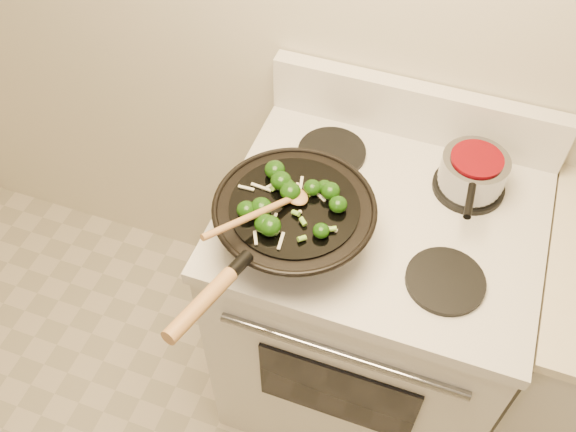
% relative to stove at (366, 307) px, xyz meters
% --- Properties ---
extents(stove, '(0.78, 0.67, 1.08)m').
position_rel_stove_xyz_m(stove, '(0.00, 0.00, 0.00)').
color(stove, silver).
rests_on(stove, ground).
extents(wok, '(0.37, 0.61, 0.18)m').
position_rel_stove_xyz_m(wok, '(-0.18, -0.16, 0.53)').
color(wok, black).
rests_on(wok, stove).
extents(stirfry, '(0.25, 0.23, 0.04)m').
position_rel_stove_xyz_m(stirfry, '(-0.20, -0.15, 0.59)').
color(stirfry, '#123708').
rests_on(stirfry, wok).
extents(wooden_spoon, '(0.17, 0.26, 0.08)m').
position_rel_stove_xyz_m(wooden_spoon, '(-0.22, -0.20, 0.60)').
color(wooden_spoon, '#A57341').
rests_on(wooden_spoon, wok).
extents(saucepan, '(0.16, 0.26, 0.10)m').
position_rel_stove_xyz_m(saucepan, '(0.18, 0.15, 0.51)').
color(saucepan, gray).
rests_on(saucepan, stove).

